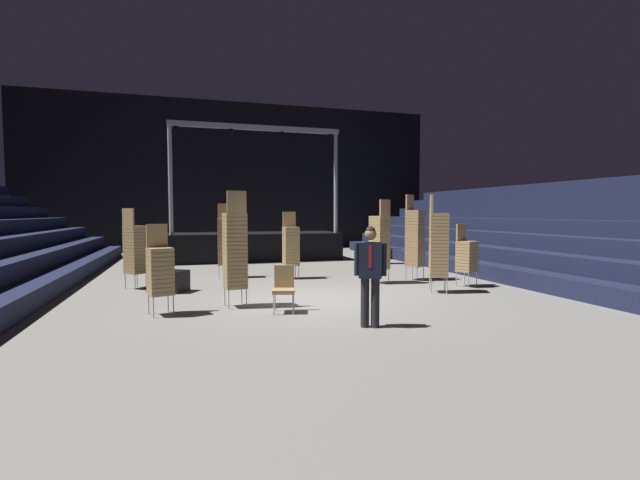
{
  "coord_description": "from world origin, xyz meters",
  "views": [
    {
      "loc": [
        -2.79,
        -9.95,
        2.02
      ],
      "look_at": [
        0.12,
        -0.22,
        1.4
      ],
      "focal_mm": 25.19,
      "sensor_mm": 36.0,
      "label": 1
    }
  ],
  "objects_px": {
    "stage_riser": "(254,244)",
    "chair_stack_mid_centre": "(235,249)",
    "chair_stack_mid_right": "(415,237)",
    "man_with_tie": "(370,270)",
    "loose_chair_near_man": "(284,286)",
    "chair_stack_rear_centre": "(380,242)",
    "chair_stack_mid_left": "(135,249)",
    "chair_stack_front_right": "(225,241)",
    "equipment_road_case": "(168,281)",
    "chair_stack_rear_right": "(467,255)",
    "chair_stack_rear_left": "(379,235)",
    "chair_stack_aisle_right": "(439,244)",
    "chair_stack_aisle_left": "(160,270)",
    "chair_stack_front_left": "(291,245)"
  },
  "relations": [
    {
      "from": "chair_stack_front_left",
      "to": "chair_stack_mid_right",
      "type": "xyz_separation_m",
      "value": [
        3.5,
        -1.34,
        0.25
      ]
    },
    {
      "from": "man_with_tie",
      "to": "equipment_road_case",
      "type": "relative_size",
      "value": 1.98
    },
    {
      "from": "chair_stack_mid_right",
      "to": "man_with_tie",
      "type": "bearing_deg",
      "value": 22.21
    },
    {
      "from": "chair_stack_front_left",
      "to": "equipment_road_case",
      "type": "xyz_separation_m",
      "value": [
        -3.52,
        -1.33,
        -0.76
      ]
    },
    {
      "from": "chair_stack_front_left",
      "to": "chair_stack_mid_right",
      "type": "relative_size",
      "value": 0.8
    },
    {
      "from": "chair_stack_mid_right",
      "to": "chair_stack_rear_centre",
      "type": "distance_m",
      "value": 1.29
    },
    {
      "from": "equipment_road_case",
      "to": "chair_stack_front_left",
      "type": "bearing_deg",
      "value": 20.62
    },
    {
      "from": "chair_stack_front_left",
      "to": "chair_stack_mid_centre",
      "type": "bearing_deg",
      "value": 58.6
    },
    {
      "from": "stage_riser",
      "to": "chair_stack_mid_centre",
      "type": "relative_size",
      "value": 2.9
    },
    {
      "from": "chair_stack_mid_centre",
      "to": "chair_stack_mid_left",
      "type": "bearing_deg",
      "value": 118.21
    },
    {
      "from": "chair_stack_mid_right",
      "to": "chair_stack_rear_right",
      "type": "distance_m",
      "value": 1.72
    },
    {
      "from": "stage_riser",
      "to": "equipment_road_case",
      "type": "xyz_separation_m",
      "value": [
        -3.25,
        -7.17,
        -0.4
      ]
    },
    {
      "from": "chair_stack_mid_centre",
      "to": "equipment_road_case",
      "type": "distance_m",
      "value": 2.96
    },
    {
      "from": "man_with_tie",
      "to": "chair_stack_front_right",
      "type": "distance_m",
      "value": 7.18
    },
    {
      "from": "chair_stack_mid_left",
      "to": "chair_stack_mid_centre",
      "type": "xyz_separation_m",
      "value": [
        2.3,
        -3.11,
        0.17
      ]
    },
    {
      "from": "chair_stack_rear_right",
      "to": "chair_stack_rear_left",
      "type": "bearing_deg",
      "value": -111.75
    },
    {
      "from": "chair_stack_front_left",
      "to": "chair_stack_aisle_left",
      "type": "distance_m",
      "value": 5.41
    },
    {
      "from": "chair_stack_rear_centre",
      "to": "loose_chair_near_man",
      "type": "xyz_separation_m",
      "value": [
        -3.41,
        -2.89,
        -0.66
      ]
    },
    {
      "from": "chair_stack_rear_left",
      "to": "loose_chair_near_man",
      "type": "distance_m",
      "value": 9.18
    },
    {
      "from": "man_with_tie",
      "to": "chair_stack_aisle_right",
      "type": "relative_size",
      "value": 0.72
    },
    {
      "from": "chair_stack_rear_left",
      "to": "chair_stack_rear_right",
      "type": "xyz_separation_m",
      "value": [
        0.03,
        -5.72,
        -0.29
      ]
    },
    {
      "from": "chair_stack_mid_left",
      "to": "chair_stack_aisle_left",
      "type": "distance_m",
      "value": 3.56
    },
    {
      "from": "chair_stack_mid_left",
      "to": "loose_chair_near_man",
      "type": "height_order",
      "value": "chair_stack_mid_left"
    },
    {
      "from": "chair_stack_aisle_right",
      "to": "loose_chair_near_man",
      "type": "xyz_separation_m",
      "value": [
        -4.2,
        -1.07,
        -0.7
      ]
    },
    {
      "from": "chair_stack_mid_centre",
      "to": "chair_stack_aisle_right",
      "type": "distance_m",
      "value": 5.11
    },
    {
      "from": "equipment_road_case",
      "to": "loose_chair_near_man",
      "type": "xyz_separation_m",
      "value": [
        2.35,
        -3.17,
        0.26
      ]
    },
    {
      "from": "chair_stack_aisle_right",
      "to": "chair_stack_mid_left",
      "type": "bearing_deg",
      "value": -86.2
    },
    {
      "from": "chair_stack_front_right",
      "to": "chair_stack_mid_right",
      "type": "xyz_separation_m",
      "value": [
        5.42,
        -2.11,
        0.13
      ]
    },
    {
      "from": "chair_stack_aisle_right",
      "to": "man_with_tie",
      "type": "bearing_deg",
      "value": -23.26
    },
    {
      "from": "stage_riser",
      "to": "chair_stack_aisle_left",
      "type": "relative_size",
      "value": 4.0
    },
    {
      "from": "chair_stack_mid_left",
      "to": "chair_stack_front_right",
      "type": "bearing_deg",
      "value": 74.2
    },
    {
      "from": "chair_stack_front_right",
      "to": "chair_stack_mid_centre",
      "type": "xyz_separation_m",
      "value": [
        -0.15,
        -4.49,
        0.08
      ]
    },
    {
      "from": "chair_stack_aisle_right",
      "to": "chair_stack_mid_right",
      "type": "bearing_deg",
      "value": -168.03
    },
    {
      "from": "chair_stack_mid_left",
      "to": "chair_stack_rear_left",
      "type": "xyz_separation_m",
      "value": [
        8.62,
        3.49,
        0.08
      ]
    },
    {
      "from": "loose_chair_near_man",
      "to": "equipment_road_case",
      "type": "bearing_deg",
      "value": -38.41
    },
    {
      "from": "chair_stack_rear_right",
      "to": "chair_stack_rear_centre",
      "type": "relative_size",
      "value": 0.72
    },
    {
      "from": "chair_stack_front_right",
      "to": "chair_stack_aisle_left",
      "type": "height_order",
      "value": "chair_stack_front_right"
    },
    {
      "from": "chair_stack_mid_right",
      "to": "chair_stack_rear_right",
      "type": "height_order",
      "value": "chair_stack_mid_right"
    },
    {
      "from": "chair_stack_rear_left",
      "to": "chair_stack_aisle_right",
      "type": "relative_size",
      "value": 0.93
    },
    {
      "from": "loose_chair_near_man",
      "to": "stage_riser",
      "type": "bearing_deg",
      "value": -79.94
    },
    {
      "from": "stage_riser",
      "to": "loose_chair_near_man",
      "type": "bearing_deg",
      "value": -95.01
    },
    {
      "from": "chair_stack_mid_centre",
      "to": "chair_stack_rear_centre",
      "type": "bearing_deg",
      "value": 17.83
    },
    {
      "from": "chair_stack_rear_centre",
      "to": "chair_stack_aisle_right",
      "type": "height_order",
      "value": "chair_stack_aisle_right"
    },
    {
      "from": "chair_stack_aisle_left",
      "to": "chair_stack_mid_left",
      "type": "bearing_deg",
      "value": -94.29
    },
    {
      "from": "chair_stack_mid_left",
      "to": "equipment_road_case",
      "type": "distance_m",
      "value": 1.37
    },
    {
      "from": "chair_stack_rear_right",
      "to": "equipment_road_case",
      "type": "distance_m",
      "value": 7.96
    },
    {
      "from": "stage_riser",
      "to": "chair_stack_rear_left",
      "type": "height_order",
      "value": "stage_riser"
    },
    {
      "from": "stage_riser",
      "to": "chair_stack_rear_right",
      "type": "bearing_deg",
      "value": -62.36
    },
    {
      "from": "chair_stack_front_left",
      "to": "chair_stack_rear_right",
      "type": "distance_m",
      "value": 5.12
    },
    {
      "from": "man_with_tie",
      "to": "equipment_road_case",
      "type": "distance_m",
      "value": 6.02
    }
  ]
}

